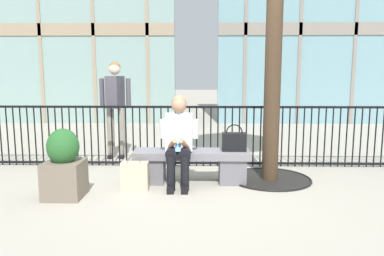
{
  "coord_description": "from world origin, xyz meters",
  "views": [
    {
      "loc": [
        0.11,
        -4.98,
        1.5
      ],
      "look_at": [
        0.0,
        0.1,
        0.75
      ],
      "focal_mm": 34.49,
      "sensor_mm": 36.0,
      "label": 1
    }
  ],
  "objects_px": {
    "shopping_bag": "(135,176)",
    "planter": "(64,166)",
    "handbag_on_bench": "(234,141)",
    "seated_person_with_phone": "(179,138)",
    "bystander_at_railing": "(115,102)",
    "stone_bench": "(192,163)"
  },
  "relations": [
    {
      "from": "seated_person_with_phone",
      "to": "bystander_at_railing",
      "type": "bearing_deg",
      "value": 126.52
    },
    {
      "from": "stone_bench",
      "to": "handbag_on_bench",
      "type": "height_order",
      "value": "handbag_on_bench"
    },
    {
      "from": "stone_bench",
      "to": "seated_person_with_phone",
      "type": "relative_size",
      "value": 1.32
    },
    {
      "from": "bystander_at_railing",
      "to": "stone_bench",
      "type": "bearing_deg",
      "value": -47.49
    },
    {
      "from": "bystander_at_railing",
      "to": "planter",
      "type": "bearing_deg",
      "value": -93.95
    },
    {
      "from": "shopping_bag",
      "to": "planter",
      "type": "bearing_deg",
      "value": -160.7
    },
    {
      "from": "planter",
      "to": "handbag_on_bench",
      "type": "bearing_deg",
      "value": 17.17
    },
    {
      "from": "shopping_bag",
      "to": "bystander_at_railing",
      "type": "distance_m",
      "value": 2.16
    },
    {
      "from": "bystander_at_railing",
      "to": "planter",
      "type": "relative_size",
      "value": 2.01
    },
    {
      "from": "shopping_bag",
      "to": "seated_person_with_phone",
      "type": "bearing_deg",
      "value": 24.34
    },
    {
      "from": "handbag_on_bench",
      "to": "bystander_at_railing",
      "type": "xyz_separation_m",
      "value": [
        -1.97,
        1.53,
        0.42
      ]
    },
    {
      "from": "stone_bench",
      "to": "shopping_bag",
      "type": "relative_size",
      "value": 3.35
    },
    {
      "from": "stone_bench",
      "to": "handbag_on_bench",
      "type": "distance_m",
      "value": 0.66
    },
    {
      "from": "handbag_on_bench",
      "to": "planter",
      "type": "height_order",
      "value": "planter"
    },
    {
      "from": "stone_bench",
      "to": "seated_person_with_phone",
      "type": "xyz_separation_m",
      "value": [
        -0.17,
        -0.13,
        0.38
      ]
    },
    {
      "from": "seated_person_with_phone",
      "to": "shopping_bag",
      "type": "distance_m",
      "value": 0.76
    },
    {
      "from": "stone_bench",
      "to": "bystander_at_railing",
      "type": "bearing_deg",
      "value": 132.51
    },
    {
      "from": "seated_person_with_phone",
      "to": "planter",
      "type": "distance_m",
      "value": 1.49
    },
    {
      "from": "handbag_on_bench",
      "to": "planter",
      "type": "distance_m",
      "value": 2.23
    },
    {
      "from": "seated_person_with_phone",
      "to": "bystander_at_railing",
      "type": "distance_m",
      "value": 2.08
    },
    {
      "from": "stone_bench",
      "to": "seated_person_with_phone",
      "type": "bearing_deg",
      "value": -143.15
    },
    {
      "from": "handbag_on_bench",
      "to": "bystander_at_railing",
      "type": "height_order",
      "value": "bystander_at_railing"
    }
  ]
}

